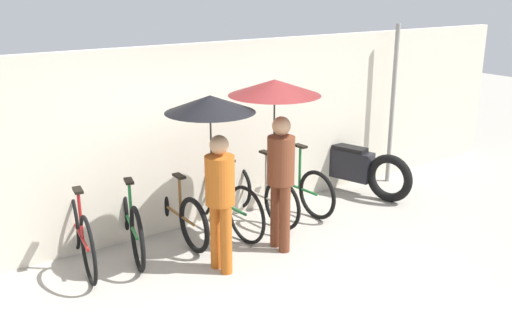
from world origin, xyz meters
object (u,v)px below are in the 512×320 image
at_px(parked_bicycle_1, 129,219).
at_px(parked_bicycle_5, 290,183).
at_px(pedestrian_leading, 214,136).
at_px(parked_bicycle_0, 80,232).
at_px(pedestrian_center, 277,116).
at_px(parked_bicycle_3, 220,200).
at_px(parked_bicycle_2, 174,210).
at_px(motorcycle, 349,167).
at_px(parked_bicycle_4, 257,193).

height_order(parked_bicycle_1, parked_bicycle_5, parked_bicycle_1).
relative_size(parked_bicycle_1, pedestrian_leading, 0.91).
bearing_deg(parked_bicycle_5, parked_bicycle_0, 85.97).
xyz_separation_m(parked_bicycle_0, pedestrian_center, (2.09, -0.86, 1.22)).
bearing_deg(parked_bicycle_0, parked_bicycle_1, -78.84).
height_order(pedestrian_leading, pedestrian_center, pedestrian_center).
xyz_separation_m(parked_bicycle_0, parked_bicycle_3, (1.81, -0.04, -0.01)).
bearing_deg(parked_bicycle_2, parked_bicycle_3, -100.32).
height_order(pedestrian_leading, motorcycle, pedestrian_leading).
bearing_deg(pedestrian_leading, parked_bicycle_0, 135.33).
bearing_deg(pedestrian_leading, parked_bicycle_2, 83.74).
bearing_deg(pedestrian_center, parked_bicycle_3, 109.70).
relative_size(parked_bicycle_1, parked_bicycle_2, 1.04).
height_order(parked_bicycle_5, motorcycle, parked_bicycle_5).
xyz_separation_m(parked_bicycle_3, parked_bicycle_5, (1.20, 0.07, -0.03)).
relative_size(parked_bicycle_5, pedestrian_leading, 0.89).
bearing_deg(parked_bicycle_3, motorcycle, -92.37).
relative_size(parked_bicycle_2, pedestrian_leading, 0.87).
bearing_deg(pedestrian_leading, pedestrian_center, -2.92).
relative_size(parked_bicycle_2, motorcycle, 0.85).
height_order(parked_bicycle_4, pedestrian_leading, pedestrian_leading).
xyz_separation_m(parked_bicycle_1, parked_bicycle_2, (0.60, 0.03, -0.03)).
bearing_deg(parked_bicycle_5, parked_bicycle_4, 91.19).
distance_m(parked_bicycle_3, pedestrian_leading, 1.56).
height_order(parked_bicycle_5, pedestrian_center, pedestrian_center).
height_order(parked_bicycle_4, parked_bicycle_5, parked_bicycle_4).
bearing_deg(parked_bicycle_3, parked_bicycle_5, -90.80).
relative_size(parked_bicycle_1, pedestrian_center, 0.88).
distance_m(parked_bicycle_5, pedestrian_leading, 2.34).
xyz_separation_m(parked_bicycle_3, pedestrian_center, (0.29, -0.83, 1.23)).
bearing_deg(parked_bicycle_2, parked_bicycle_1, 92.68).
bearing_deg(parked_bicycle_4, motorcycle, -93.16).
bearing_deg(parked_bicycle_4, pedestrian_center, 154.07).
bearing_deg(motorcycle, pedestrian_leading, 91.45).
distance_m(parked_bicycle_2, parked_bicycle_5, 1.81).
distance_m(parked_bicycle_4, parked_bicycle_5, 0.61).
distance_m(parked_bicycle_2, pedestrian_leading, 1.54).
height_order(parked_bicycle_4, motorcycle, parked_bicycle_4).
bearing_deg(pedestrian_leading, parked_bicycle_3, 49.53).
distance_m(parked_bicycle_2, parked_bicycle_3, 0.61).
height_order(parked_bicycle_3, pedestrian_leading, pedestrian_leading).
height_order(parked_bicycle_0, pedestrian_leading, pedestrian_leading).
bearing_deg(pedestrian_leading, parked_bicycle_4, 29.97).
xyz_separation_m(parked_bicycle_2, parked_bicycle_4, (1.20, -0.10, 0.01)).
relative_size(pedestrian_leading, motorcycle, 0.98).
height_order(parked_bicycle_4, pedestrian_center, pedestrian_center).
relative_size(parked_bicycle_3, pedestrian_center, 0.90).
bearing_deg(parked_bicycle_2, pedestrian_center, -136.70).
relative_size(parked_bicycle_3, parked_bicycle_4, 1.11).
xyz_separation_m(parked_bicycle_2, motorcycle, (2.94, -0.03, 0.04)).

